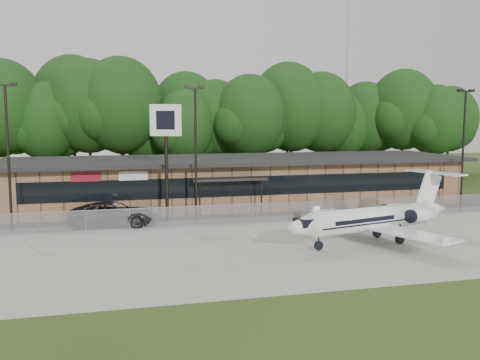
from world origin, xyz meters
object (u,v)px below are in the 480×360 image
object	(u,v)px
terminal	(237,181)
suv	(114,214)
business_jet	(375,219)
pole_sign	(166,133)

from	to	relation	value
terminal	suv	world-z (taller)	terminal
terminal	business_jet	size ratio (longest dim) A/B	3.16
terminal	business_jet	world-z (taller)	business_jet
business_jet	pole_sign	world-z (taller)	pole_sign
business_jet	terminal	bearing A→B (deg)	90.96
suv	pole_sign	distance (m)	7.07
terminal	suv	xyz separation A→B (m)	(-11.08, -7.35, -1.29)
suv	pole_sign	xyz separation A→B (m)	(3.93, 0.20, 5.88)
business_jet	suv	world-z (taller)	business_jet
business_jet	suv	xyz separation A→B (m)	(-15.74, 9.70, -0.69)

